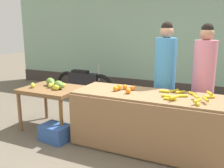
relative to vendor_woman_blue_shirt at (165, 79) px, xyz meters
The scene contains 12 objects.
ground_plane 1.23m from the vendor_woman_blue_shirt, 128.62° to the right, with size 24.00×24.00×0.00m, color #665B4C.
market_wall_back 2.60m from the vendor_woman_blue_shirt, 101.52° to the left, with size 9.56×0.23×3.03m.
fruit_stall_counter 0.83m from the vendor_woman_blue_shirt, 94.01° to the right, with size 2.21×0.80×0.82m.
side_table_wooden 1.92m from the vendor_woman_blue_shirt, 160.53° to the right, with size 0.96×0.78×0.74m.
banana_bunch_pile 0.78m from the vendor_woman_blue_shirt, 53.45° to the right, with size 0.76×0.66×0.07m.
orange_pile 0.79m from the vendor_woman_blue_shirt, 126.24° to the right, with size 0.30×0.29×0.09m.
mango_papaya_pile 1.87m from the vendor_woman_blue_shirt, 161.13° to the right, with size 0.65×0.44×0.14m.
vendor_woman_blue_shirt is the anchor object (origin of this frame).
vendor_woman_pink_shirt 0.59m from the vendor_woman_blue_shirt, ahead, with size 0.34×0.34×1.81m.
parked_motorcycle 2.67m from the vendor_woman_blue_shirt, 151.47° to the left, with size 1.60×0.18×0.88m.
produce_crate 1.95m from the vendor_woman_blue_shirt, 144.67° to the right, with size 0.44×0.32×0.26m, color #3359A5.
produce_sack 1.29m from the vendor_woman_blue_shirt, 167.19° to the left, with size 0.36×0.30×0.49m, color maroon.
Camera 1 is at (1.38, -3.30, 1.74)m, focal length 39.62 mm.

